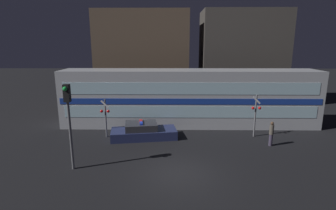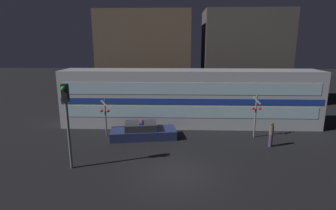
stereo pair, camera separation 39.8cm
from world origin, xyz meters
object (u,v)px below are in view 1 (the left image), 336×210
pedestrian (271,133)px  traffic_light_corner (68,112)px  crossing_signal_near (256,113)px  police_car (143,132)px  train (189,98)px

pedestrian → traffic_light_corner: (-11.83, -3.47, 2.32)m
crossing_signal_near → police_car: bearing=-177.2°
pedestrian → police_car: bearing=171.0°
police_car → pedestrian: pedestrian is taller
pedestrian → train: bearing=138.0°
train → police_car: size_ratio=4.25×
train → crossing_signal_near: (4.56, -2.85, -0.50)m
traffic_light_corner → pedestrian: bearing=16.3°
crossing_signal_near → pedestrian: bearing=-72.4°
train → police_car: 5.07m
train → pedestrian: size_ratio=12.38×
crossing_signal_near → traffic_light_corner: (-11.28, -5.21, 1.40)m
train → police_car: train is taller
crossing_signal_near → traffic_light_corner: 12.50m
train → traffic_light_corner: (-6.72, -8.06, 0.89)m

